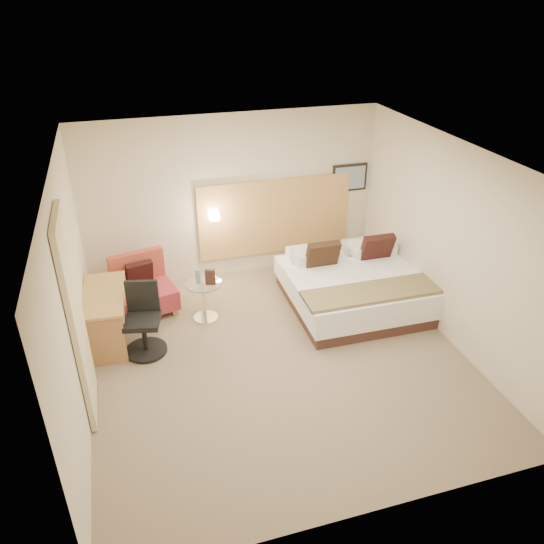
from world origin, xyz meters
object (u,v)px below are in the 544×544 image
object	(u,v)px
bed	(355,285)
desk_chair	(144,325)
desk	(106,304)
lounge_chair	(144,290)
side_table	(205,299)

from	to	relation	value
bed	desk_chair	size ratio (longest dim) A/B	2.15
desk	desk_chair	size ratio (longest dim) A/B	1.25
bed	lounge_chair	xyz separation A→B (m)	(-3.12, 0.75, 0.02)
side_table	lounge_chair	bearing A→B (deg)	149.07
bed	lounge_chair	size ratio (longest dim) A/B	2.18
bed	desk	distance (m)	3.65
bed	desk_chair	distance (m)	3.20
lounge_chair	desk_chair	xyz separation A→B (m)	(-0.08, -1.04, 0.06)
lounge_chair	desk	size ratio (longest dim) A/B	0.78
bed	desk_chair	xyz separation A→B (m)	(-3.19, -0.28, 0.08)
side_table	desk_chair	distance (m)	1.06
bed	side_table	xyz separation A→B (m)	(-2.28, 0.25, 0.01)
bed	lounge_chair	bearing A→B (deg)	166.41
lounge_chair	desk_chair	bearing A→B (deg)	-94.20
bed	desk_chair	bearing A→B (deg)	-174.91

